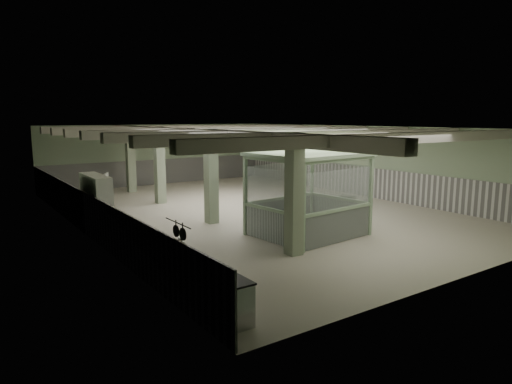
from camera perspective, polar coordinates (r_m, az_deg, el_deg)
floor at (r=19.86m, az=-0.62°, el=-2.38°), size 20.00×20.00×0.00m
ceiling at (r=19.45m, az=-0.64°, el=8.06°), size 14.00×20.00×0.02m
wall_back at (r=28.40m, az=-11.97°, el=4.61°), size 14.00×0.02×3.60m
wall_front at (r=12.65m, az=25.49°, el=-1.74°), size 14.00×0.02×3.60m
wall_left at (r=16.75m, az=-20.94°, el=1.06°), size 0.02×20.00×3.60m
wall_right at (r=24.16m, az=13.33°, el=3.77°), size 0.02×20.00×3.60m
wainscot_left at (r=16.93m, az=-20.66°, el=-2.45°), size 0.05×19.90×1.50m
wainscot_right at (r=24.26m, az=13.20°, el=1.30°), size 0.05×19.90×1.50m
wainscot_back at (r=28.47m, az=-11.88°, el=2.50°), size 13.90×0.05×1.50m
girder at (r=18.19m, az=-7.25°, el=7.20°), size 0.45×19.90×0.40m
beam_a at (r=13.87m, az=16.99°, el=6.41°), size 13.90×0.35×0.32m
beam_b at (r=15.56m, az=9.74°, el=6.95°), size 13.90×0.35×0.32m
beam_c at (r=17.44m, az=3.98°, el=7.30°), size 13.90×0.35×0.32m
beam_d at (r=19.46m, az=-0.64°, el=7.53°), size 13.90×0.35×0.32m
beam_e at (r=21.58m, az=-4.37°, el=7.68°), size 13.90×0.35×0.32m
beam_f at (r=23.77m, az=-7.42°, el=7.77°), size 13.90×0.35×0.32m
beam_g at (r=26.02m, az=-9.95°, el=7.84°), size 13.90×0.35×0.32m
column_a at (r=13.32m, az=4.81°, el=-0.34°), size 0.42×0.42×3.60m
column_b at (r=17.43m, az=-5.63°, el=1.93°), size 0.42×0.42×3.60m
column_c at (r=21.92m, az=-11.97°, el=3.28°), size 0.42×0.42×3.60m
column_d at (r=25.65m, az=-15.42°, el=4.00°), size 0.42×0.42×3.60m
hook_rail at (r=9.65m, az=-9.75°, el=-3.85°), size 0.02×1.20×0.02m
pendant_front at (r=15.93m, az=11.01°, el=5.63°), size 0.44×0.44×0.22m
pendant_mid at (r=20.17m, az=-0.24°, el=6.54°), size 0.44×0.44×0.22m
pendant_back at (r=24.46m, az=-6.89°, el=6.96°), size 0.44×0.44×0.22m
prep_counter at (r=10.72m, az=-8.99°, el=-10.22°), size 0.82×4.70×0.91m
pitcher_near at (r=11.03m, az=-9.41°, el=-6.41°), size 0.24×0.27×0.32m
pitcher_far at (r=10.42m, az=-8.81°, el=-7.42°), size 0.22×0.24×0.29m
veg_colander at (r=9.30m, az=-4.64°, el=-9.70°), size 0.55×0.55×0.20m
orange_bowl at (r=10.66m, az=-9.68°, el=-7.63°), size 0.31×0.31×0.09m
skillet_near at (r=9.61m, az=-9.14°, el=-5.23°), size 0.04×0.27×0.27m
skillet_far at (r=9.90m, az=-9.96°, el=-4.82°), size 0.03×0.26×0.26m
walkin_cooler at (r=16.61m, az=-19.21°, el=-1.73°), size 0.90×2.17×1.99m
guard_booth at (r=15.61m, az=6.55°, el=1.44°), size 3.81×3.31×2.86m
filing_cabinet at (r=17.36m, az=11.28°, el=-2.32°), size 0.52×0.63×1.16m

